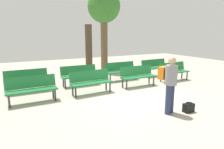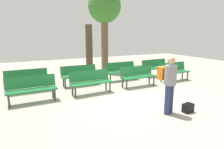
{
  "view_description": "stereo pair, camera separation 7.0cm",
  "coord_description": "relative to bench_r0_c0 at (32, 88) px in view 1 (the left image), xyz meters",
  "views": [
    {
      "loc": [
        -3.79,
        -5.35,
        2.28
      ],
      "look_at": [
        0.0,
        1.97,
        0.55
      ],
      "focal_mm": 31.93,
      "sensor_mm": 36.0,
      "label": 1
    },
    {
      "loc": [
        -3.73,
        -5.38,
        2.28
      ],
      "look_at": [
        0.0,
        1.97,
        0.55
      ],
      "focal_mm": 31.93,
      "sensor_mm": 36.0,
      "label": 2
    }
  ],
  "objects": [
    {
      "name": "tree_0",
      "position": [
        4.65,
        4.24,
        3.14
      ],
      "size": [
        1.93,
        1.93,
        4.77
      ],
      "color": "brown",
      "rests_on": "ground_plane"
    },
    {
      "name": "bench_r0_c0",
      "position": [
        0.0,
        0.0,
        0.0
      ],
      "size": [
        1.61,
        0.52,
        0.87
      ],
      "rotation": [
        0.0,
        0.0,
        0.02
      ],
      "color": "#1E7238",
      "rests_on": "ground_plane"
    },
    {
      "name": "bench_r0_c2",
      "position": [
        4.29,
        0.1,
        0.0
      ],
      "size": [
        1.6,
        0.5,
        0.87
      ],
      "rotation": [
        0.0,
        0.0,
        0.01
      ],
      "color": "#1E7238",
      "rests_on": "ground_plane"
    },
    {
      "name": "bench_r1_c2",
      "position": [
        4.22,
        1.43,
        0.0
      ],
      "size": [
        1.6,
        0.48,
        0.87
      ],
      "rotation": [
        0.0,
        0.0,
        -0.0
      ],
      "color": "#1E7238",
      "rests_on": "ground_plane"
    },
    {
      "name": "bench_r1_c3",
      "position": [
        6.37,
        1.49,
        0.0
      ],
      "size": [
        1.62,
        0.55,
        0.87
      ],
      "rotation": [
        0.0,
        0.0,
        0.05
      ],
      "color": "#1E7238",
      "rests_on": "ground_plane"
    },
    {
      "name": "bench_r0_c3",
      "position": [
        6.42,
        0.17,
        0.0
      ],
      "size": [
        1.61,
        0.52,
        0.87
      ],
      "rotation": [
        0.0,
        0.0,
        0.02
      ],
      "color": "#1E7238",
      "rests_on": "ground_plane"
    },
    {
      "name": "bench_r0_c1",
      "position": [
        2.1,
        0.03,
        0.0
      ],
      "size": [
        1.62,
        0.56,
        0.87
      ],
      "rotation": [
        0.0,
        0.0,
        0.05
      ],
      "color": "#1E7238",
      "rests_on": "ground_plane"
    },
    {
      "name": "handbag",
      "position": [
        3.96,
        -2.99,
        -0.37
      ],
      "size": [
        0.33,
        0.19,
        0.29
      ],
      "color": "black",
      "rests_on": "ground_plane"
    },
    {
      "name": "visitor_with_backpack",
      "position": [
        3.38,
        -2.77,
        0.43
      ],
      "size": [
        0.44,
        0.59,
        1.65
      ],
      "rotation": [
        0.0,
        0.0,
        3.43
      ],
      "color": "navy",
      "rests_on": "ground_plane"
    },
    {
      "name": "bench_r1_c1",
      "position": [
        2.1,
        1.39,
        0.0
      ],
      "size": [
        1.6,
        0.48,
        0.87
      ],
      "rotation": [
        0.0,
        0.0,
        -0.0
      ],
      "color": "#1E7238",
      "rests_on": "ground_plane"
    },
    {
      "name": "ground_plane",
      "position": [
        3.23,
        -1.5,
        -0.5
      ],
      "size": [
        24.0,
        24.0,
        0.0
      ],
      "primitive_type": "plane",
      "color": "#B2A899"
    },
    {
      "name": "bench_r1_c0",
      "position": [
        -0.04,
        1.37,
        0.0
      ],
      "size": [
        1.61,
        0.5,
        0.87
      ],
      "rotation": [
        0.0,
        0.0,
        0.01
      ],
      "color": "#1E7238",
      "rests_on": "ground_plane"
    },
    {
      "name": "tree_1",
      "position": [
        3.16,
        2.96,
        0.85
      ],
      "size": [
        0.36,
        0.36,
        2.7
      ],
      "color": "#4C3A28",
      "rests_on": "ground_plane"
    }
  ]
}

